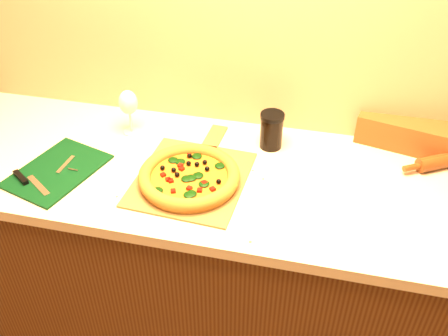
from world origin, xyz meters
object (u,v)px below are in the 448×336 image
at_px(pizza_peel, 193,176).
at_px(dark_jar, 271,130).
at_px(wine_glass, 128,104).
at_px(cutting_board, 56,171).
at_px(pizza, 189,176).

xyz_separation_m(pizza_peel, dark_jar, (0.22, 0.23, 0.06)).
relative_size(wine_glass, dark_jar, 1.29).
bearing_deg(cutting_board, pizza_peel, 26.49).
bearing_deg(pizza, cutting_board, -174.62).
xyz_separation_m(pizza, cutting_board, (-0.45, -0.04, -0.02)).
relative_size(pizza, dark_jar, 2.44).
height_order(pizza_peel, wine_glass, wine_glass).
distance_m(pizza_peel, pizza, 0.04).
height_order(cutting_board, wine_glass, wine_glass).
relative_size(pizza, cutting_board, 0.89).
bearing_deg(dark_jar, pizza_peel, -133.72).
bearing_deg(cutting_board, dark_jar, 41.44).
height_order(wine_glass, dark_jar, wine_glass).
height_order(pizza_peel, dark_jar, dark_jar).
bearing_deg(dark_jar, wine_glass, -177.22).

